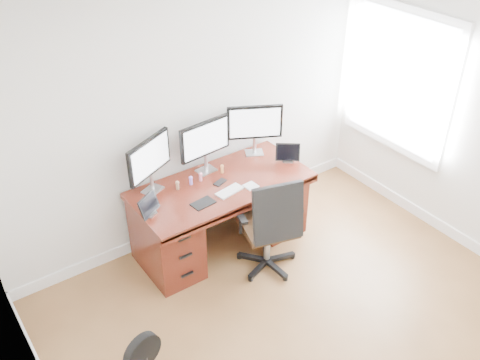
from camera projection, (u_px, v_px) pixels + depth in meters
back_wall at (194, 108)px, 4.97m from camera, size 4.00×0.10×2.70m
desk at (221, 211)px, 5.21m from camera, size 1.70×0.80×0.75m
office_chair at (269, 240)px, 4.95m from camera, size 0.68×0.68×1.04m
monitor_left at (149, 159)px, 4.72m from camera, size 0.51×0.27×0.53m
monitor_center at (205, 140)px, 5.00m from camera, size 0.55×0.16×0.53m
monitor_right at (255, 124)px, 5.28m from camera, size 0.50×0.29×0.53m
tablet_left at (150, 207)px, 4.55m from camera, size 0.24×0.18×0.19m
tablet_right at (288, 154)px, 5.28m from camera, size 0.23×0.20×0.19m
keyboard at (230, 191)px, 4.88m from camera, size 0.28×0.16×0.01m
trackpad at (251, 186)px, 4.95m from camera, size 0.12×0.12×0.01m
drawing_tablet at (203, 203)px, 4.73m from camera, size 0.22×0.15×0.01m
phone at (220, 182)px, 5.01m from camera, size 0.15×0.11×0.01m
figurine_brown at (177, 185)px, 4.89m from camera, size 0.04×0.04×0.09m
figurine_purple at (191, 180)px, 4.96m from camera, size 0.04×0.04×0.09m
figurine_pink at (201, 176)px, 5.01m from camera, size 0.04×0.04×0.09m
figurine_orange at (222, 168)px, 5.13m from camera, size 0.04×0.04×0.09m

